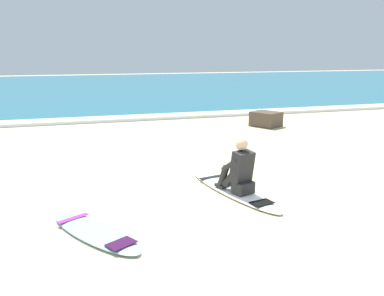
% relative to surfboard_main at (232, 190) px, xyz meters
% --- Properties ---
extents(ground_plane, '(80.00, 80.00, 0.00)m').
position_rel_surfboard_main_xyz_m(ground_plane, '(-0.76, -0.72, -0.04)').
color(ground_plane, beige).
extents(sea, '(80.00, 28.00, 0.10)m').
position_rel_surfboard_main_xyz_m(sea, '(-0.76, 22.02, 0.01)').
color(sea, teal).
rests_on(sea, ground).
extents(breaking_foam, '(80.00, 0.90, 0.11)m').
position_rel_surfboard_main_xyz_m(breaking_foam, '(-0.76, 8.32, 0.02)').
color(breaking_foam, white).
rests_on(breaking_foam, ground).
extents(surfboard_main, '(1.07, 2.62, 0.08)m').
position_rel_surfboard_main_xyz_m(surfboard_main, '(0.00, 0.00, 0.00)').
color(surfboard_main, white).
rests_on(surfboard_main, ground).
extents(surfer_seated, '(0.54, 0.77, 0.95)m').
position_rel_surfboard_main_xyz_m(surfer_seated, '(0.03, -0.19, 0.40)').
color(surfer_seated, '#232326').
rests_on(surfer_seated, surfboard_main).
extents(surfboard_spare_near, '(1.40, 1.92, 0.08)m').
position_rel_surfboard_main_xyz_m(surfboard_spare_near, '(-2.46, -1.04, 0.00)').
color(surfboard_spare_near, '#9ED1E5').
rests_on(surfboard_spare_near, ground).
extents(shoreline_rock, '(1.05, 1.11, 0.48)m').
position_rel_surfboard_main_xyz_m(shoreline_rock, '(3.53, 5.65, 0.21)').
color(shoreline_rock, brown).
rests_on(shoreline_rock, ground).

